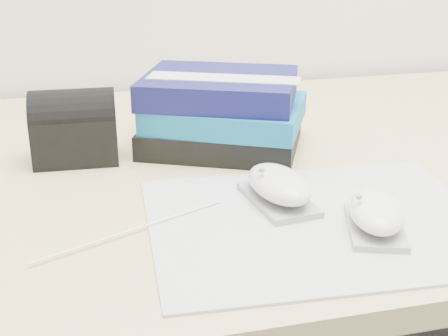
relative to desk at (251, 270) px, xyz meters
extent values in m
cube|color=tan|center=(0.00, -0.06, 0.22)|extent=(1.60, 0.80, 0.03)
cube|color=tan|center=(0.00, 0.32, -0.15)|extent=(1.52, 0.03, 0.35)
cube|color=#96979E|center=(-0.01, -0.29, 0.24)|extent=(0.40, 0.32, 0.00)
cube|color=gray|center=(-0.04, -0.23, 0.24)|extent=(0.08, 0.12, 0.01)
ellipsoid|color=silver|center=(-0.04, -0.23, 0.26)|extent=(0.08, 0.12, 0.03)
ellipsoid|color=gray|center=(-0.06, -0.23, 0.28)|extent=(0.01, 0.01, 0.01)
cube|color=#99999B|center=(0.04, -0.33, 0.24)|extent=(0.09, 0.12, 0.01)
ellipsoid|color=white|center=(0.04, -0.33, 0.26)|extent=(0.09, 0.12, 0.03)
ellipsoid|color=gray|center=(0.02, -0.33, 0.28)|extent=(0.01, 0.01, 0.01)
cylinder|color=white|center=(-0.22, -0.27, 0.24)|extent=(0.22, 0.10, 0.00)
cube|color=black|center=(-0.05, -0.02, 0.25)|extent=(0.28, 0.25, 0.04)
cube|color=#0D6694|center=(-0.05, -0.02, 0.29)|extent=(0.27, 0.25, 0.03)
cube|color=#101149|center=(-0.06, -0.01, 0.32)|extent=(0.27, 0.24, 0.04)
cube|color=silver|center=(-0.06, -0.04, 0.34)|extent=(0.22, 0.13, 0.00)
cube|color=black|center=(-0.27, -0.02, 0.27)|extent=(0.12, 0.09, 0.07)
cylinder|color=black|center=(-0.27, -0.02, 0.30)|extent=(0.12, 0.09, 0.08)
camera|label=1|loc=(-0.27, -0.88, 0.56)|focal=50.00mm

